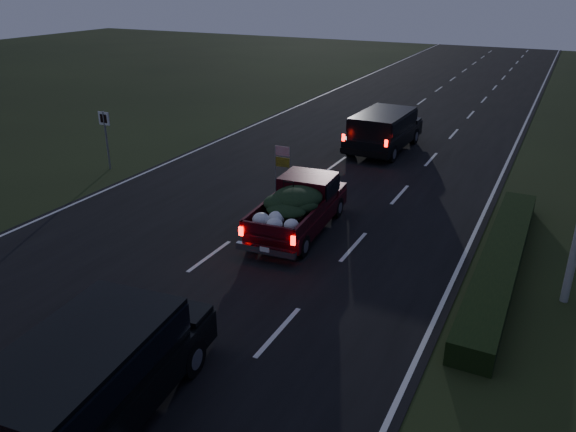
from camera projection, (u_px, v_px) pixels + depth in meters
The scene contains 7 objects.
ground at pixel (210, 257), 16.62m from camera, with size 120.00×120.00×0.00m, color black.
road_asphalt at pixel (210, 256), 16.62m from camera, with size 14.00×120.00×0.02m, color black.
hedge_row at pixel (501, 260), 15.76m from camera, with size 1.00×10.00×0.60m, color black.
route_sign at pixel (105, 131), 23.58m from camera, with size 0.55×0.08×2.50m.
pickup_truck at pixel (299, 204), 17.99m from camera, with size 2.11×4.82×2.47m.
lead_suv at pixel (384, 127), 26.31m from camera, with size 2.34×5.32×1.51m.
rear_suv at pixel (87, 373), 9.96m from camera, with size 2.86×5.51×1.53m.
Camera 1 is at (8.72, -12.20, 7.64)m, focal length 35.00 mm.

